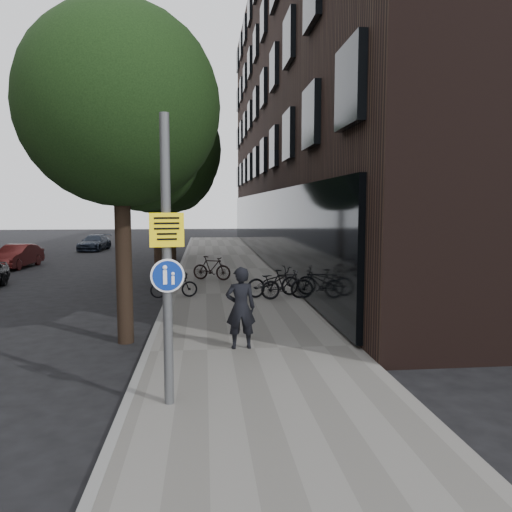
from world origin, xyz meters
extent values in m
plane|color=black|center=(0.00, 0.00, 0.00)|extent=(120.00, 120.00, 0.00)
cube|color=#66635E|center=(0.25, 10.00, 0.06)|extent=(4.50, 60.00, 0.12)
cube|color=slate|center=(-2.00, 10.00, 0.07)|extent=(0.15, 60.00, 0.13)
cube|color=black|center=(8.50, 22.00, 9.00)|extent=(12.00, 40.00, 18.00)
cylinder|color=black|center=(-2.60, 4.50, 1.60)|extent=(0.36, 0.36, 3.20)
sphere|color=black|center=(-2.60, 4.50, 5.30)|extent=(4.40, 4.40, 4.40)
sphere|color=black|center=(-2.20, 5.30, 4.30)|extent=(2.64, 2.64, 2.64)
cylinder|color=black|center=(-2.60, 13.00, 1.60)|extent=(0.36, 0.36, 3.20)
sphere|color=black|center=(-2.60, 13.00, 5.30)|extent=(5.00, 5.00, 5.00)
sphere|color=black|center=(-2.20, 13.80, 4.30)|extent=(3.00, 3.00, 3.00)
cylinder|color=black|center=(-2.60, 22.00, 1.60)|extent=(0.36, 0.36, 3.20)
sphere|color=black|center=(-2.60, 22.00, 5.30)|extent=(5.00, 5.00, 5.00)
sphere|color=black|center=(-2.20, 22.80, 4.30)|extent=(3.00, 3.00, 3.00)
cylinder|color=#595B5E|center=(-1.34, 0.55, 2.29)|extent=(0.14, 0.14, 4.34)
cube|color=yellow|center=(-1.34, 0.55, 2.78)|extent=(0.50, 0.11, 0.50)
cylinder|color=navy|center=(-1.34, 0.55, 2.10)|extent=(0.44, 0.08, 0.44)
cylinder|color=white|center=(-1.34, 0.55, 2.10)|extent=(0.50, 0.09, 0.50)
imported|color=black|center=(-0.04, 3.38, 0.99)|extent=(0.65, 0.44, 1.74)
imported|color=black|center=(1.46, 9.28, 0.62)|extent=(2.00, 1.20, 0.99)
imported|color=black|center=(1.79, 8.78, 0.60)|extent=(1.66, 0.69, 0.97)
imported|color=black|center=(-1.80, 9.41, 0.52)|extent=(1.60, 0.76, 0.81)
imported|color=black|center=(-0.51, 13.14, 0.60)|extent=(1.66, 1.02, 0.97)
imported|color=#501716|center=(-10.16, 19.06, 0.58)|extent=(1.63, 3.66, 1.17)
imported|color=#1B2331|center=(-8.41, 28.63, 0.54)|extent=(1.93, 3.90, 1.09)
camera|label=1|loc=(-0.78, -6.91, 3.13)|focal=35.00mm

